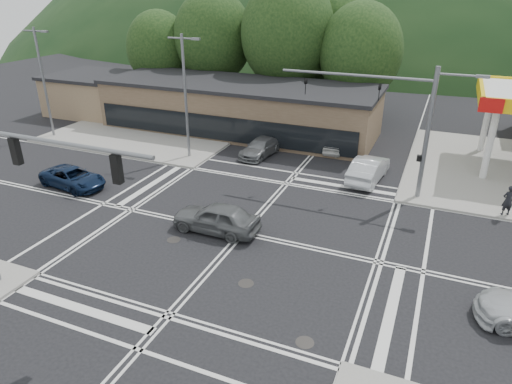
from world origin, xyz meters
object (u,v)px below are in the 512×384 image
at_px(car_blue_west, 73,178).
at_px(car_northbound, 260,147).
at_px(car_queue_b, 336,143).
at_px(car_grey_center, 216,218).
at_px(car_queue_a, 369,169).
at_px(pedestrian, 508,200).

xyz_separation_m(car_blue_west, car_northbound, (8.99, 10.23, 0.01)).
bearing_deg(car_blue_west, car_queue_b, -38.16).
distance_m(car_grey_center, car_queue_a, 11.90).
xyz_separation_m(car_grey_center, car_queue_b, (2.81, 15.00, -0.15)).
xyz_separation_m(car_queue_a, pedestrian, (8.16, -2.36, 0.23)).
bearing_deg(pedestrian, car_grey_center, 3.67).
relative_size(car_grey_center, car_queue_b, 1.22).
distance_m(car_blue_west, pedestrian, 26.40).
distance_m(car_queue_a, car_northbound, 8.69).
distance_m(car_queue_b, pedestrian, 13.62).
height_order(car_blue_west, car_queue_b, car_queue_b).
bearing_deg(car_queue_b, car_queue_a, 122.32).
distance_m(car_grey_center, car_queue_b, 15.27).
bearing_deg(car_queue_a, car_northbound, -5.33).
relative_size(car_grey_center, pedestrian, 2.65).
bearing_deg(car_queue_b, car_blue_west, 40.83).
relative_size(car_blue_west, car_queue_b, 1.20).
distance_m(car_queue_a, car_queue_b, 5.92).
bearing_deg(car_grey_center, car_queue_b, 169.20).
distance_m(car_blue_west, car_queue_a, 19.48).
bearing_deg(car_blue_west, car_grey_center, -89.77).
distance_m(car_blue_west, car_northbound, 13.62).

